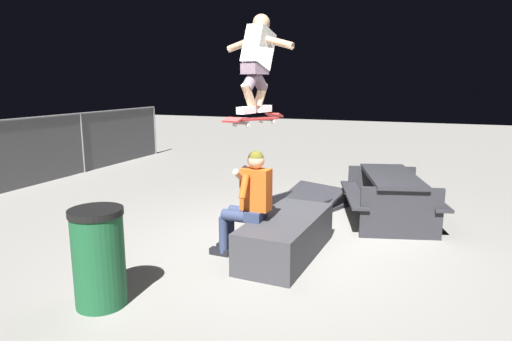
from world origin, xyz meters
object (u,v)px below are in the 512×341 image
Objects in this scene: skateboard at (255,119)px; skater_airborne at (257,59)px; person_sitting_on_ledge at (248,199)px; trash_bin at (99,257)px; ledge_box_main at (286,236)px; picnic_table_back at (390,190)px; kicker_ramp at (305,204)px.

skater_airborne is (0.06, -0.01, 0.69)m from skateboard.
skateboard reaches higher than person_sitting_on_ledge.
person_sitting_on_ledge is 1.86m from trash_bin.
picnic_table_back is (1.87, -1.07, 0.25)m from ledge_box_main.
person_sitting_on_ledge is 1.18× the size of skater_airborne.
ledge_box_main is 2.16m from skater_airborne.
ledge_box_main is at bearing -63.12° from person_sitting_on_ledge.
kicker_ramp is (2.20, -0.02, -2.30)m from skater_airborne.
trash_bin is (-3.71, 2.36, -0.02)m from picnic_table_back.
ledge_box_main is 1.64× the size of skateboard.
ledge_box_main is at bearing -35.13° from trash_bin.
skater_airborne is at bearing -29.05° from person_sitting_on_ledge.
skateboard is at bearing 168.61° from skater_airborne.
skateboard is 0.74× the size of kicker_ramp.
ledge_box_main is 2.26m from trash_bin.
kicker_ramp is 4.09m from trash_bin.
trash_bin is (-3.95, 0.96, 0.41)m from kicker_ramp.
skater_airborne is 1.17× the size of trash_bin.
picnic_table_back is (-0.24, -1.40, 0.43)m from kicker_ramp.
person_sitting_on_ledge is 0.95m from skateboard.
skateboard is at bearing -39.32° from person_sitting_on_ledge.
skateboard is at bearing 179.16° from kicker_ramp.
skater_airborne reaches higher than person_sitting_on_ledge.
picnic_table_back reaches higher than kicker_ramp.
person_sitting_on_ledge reaches higher than kicker_ramp.
trash_bin is at bearing 151.77° from skater_airborne.
skateboard is at bearing 144.50° from picnic_table_back.
trash_bin is (-1.75, 0.94, -1.89)m from skater_airborne.
picnic_table_back is at bearing -35.50° from skateboard.
trash_bin is at bearing 151.84° from person_sitting_on_ledge.
picnic_table_back is at bearing -35.65° from person_sitting_on_ledge.
skateboard is 0.93× the size of skater_airborne.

